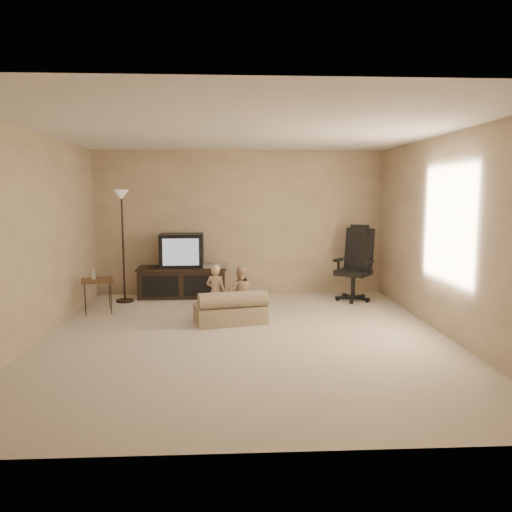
{
  "coord_description": "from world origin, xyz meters",
  "views": [
    {
      "loc": [
        -0.18,
        -5.97,
        1.77
      ],
      "look_at": [
        0.17,
        0.6,
        0.94
      ],
      "focal_mm": 35.0,
      "sensor_mm": 36.0,
      "label": 1
    }
  ],
  "objects": [
    {
      "name": "toddler_left",
      "position": [
        -0.38,
        0.91,
        0.39
      ],
      "size": [
        0.34,
        0.29,
        0.78
      ],
      "primitive_type": "imported",
      "rotation": [
        0.0,
        0.0,
        2.8
      ],
      "color": "#DAAC88",
      "rests_on": "floor"
    },
    {
      "name": "floor_lamp",
      "position": [
        -1.91,
        2.16,
        1.33
      ],
      "size": [
        0.28,
        0.28,
        1.82
      ],
      "color": "black",
      "rests_on": "floor"
    },
    {
      "name": "floor",
      "position": [
        0.0,
        0.0,
        0.0
      ],
      "size": [
        5.5,
        5.5,
        0.0
      ],
      "primitive_type": "plane",
      "color": "beige",
      "rests_on": "ground"
    },
    {
      "name": "child_sofa",
      "position": [
        -0.17,
        0.69,
        0.19
      ],
      "size": [
        1.04,
        0.74,
        0.47
      ],
      "rotation": [
        0.0,
        0.0,
        0.23
      ],
      "color": "#9D8B6A",
      "rests_on": "floor"
    },
    {
      "name": "side_table",
      "position": [
        -2.16,
        1.44,
        0.48
      ],
      "size": [
        0.56,
        0.56,
        0.67
      ],
      "rotation": [
        0.0,
        0.0,
        0.3
      ],
      "color": "brown",
      "rests_on": "floor"
    },
    {
      "name": "toddler_right",
      "position": [
        -0.03,
        0.81,
        0.39
      ],
      "size": [
        0.41,
        0.28,
        0.77
      ],
      "primitive_type": "imported",
      "rotation": [
        0.0,
        0.0,
        2.94
      ],
      "color": "#DAAC88",
      "rests_on": "floor"
    },
    {
      "name": "room_shell",
      "position": [
        0.0,
        0.0,
        1.52
      ],
      "size": [
        5.5,
        5.5,
        5.5
      ],
      "color": "silver",
      "rests_on": "floor"
    },
    {
      "name": "tv_stand",
      "position": [
        -0.99,
        2.49,
        0.45
      ],
      "size": [
        1.53,
        0.59,
        1.09
      ],
      "rotation": [
        0.0,
        0.0,
        0.02
      ],
      "color": "black",
      "rests_on": "floor"
    },
    {
      "name": "office_chair",
      "position": [
        1.89,
        2.09,
        0.45
      ],
      "size": [
        0.8,
        0.8,
        1.25
      ],
      "rotation": [
        0.0,
        0.0,
        -0.63
      ],
      "color": "black",
      "rests_on": "floor"
    }
  ]
}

